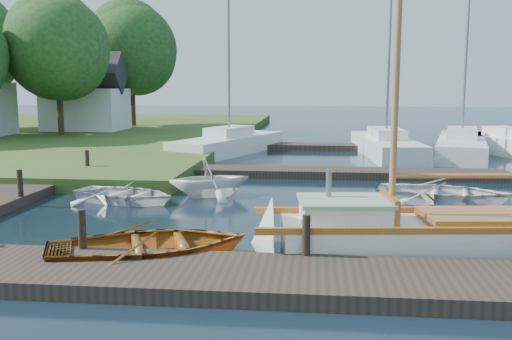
# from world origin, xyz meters

# --- Properties ---
(ground) EXTENTS (160.00, 160.00, 0.00)m
(ground) POSITION_xyz_m (0.00, 0.00, 0.00)
(ground) COLOR black
(ground) RESTS_ON ground
(near_dock) EXTENTS (18.00, 2.20, 0.30)m
(near_dock) POSITION_xyz_m (0.00, -6.00, 0.15)
(near_dock) COLOR #302720
(near_dock) RESTS_ON ground
(left_dock) EXTENTS (2.20, 18.00, 0.30)m
(left_dock) POSITION_xyz_m (-8.00, 2.00, 0.15)
(left_dock) COLOR #302720
(left_dock) RESTS_ON ground
(far_dock) EXTENTS (14.00, 1.60, 0.30)m
(far_dock) POSITION_xyz_m (2.00, 6.50, 0.15)
(far_dock) COLOR #302720
(far_dock) RESTS_ON ground
(pontoon) EXTENTS (30.00, 1.60, 0.30)m
(pontoon) POSITION_xyz_m (10.00, 16.00, 0.15)
(pontoon) COLOR #302720
(pontoon) RESTS_ON ground
(mooring_post_1) EXTENTS (0.16, 0.16, 0.80)m
(mooring_post_1) POSITION_xyz_m (-3.00, -5.00, 0.70)
(mooring_post_1) COLOR black
(mooring_post_1) RESTS_ON near_dock
(mooring_post_2) EXTENTS (0.16, 0.16, 0.80)m
(mooring_post_2) POSITION_xyz_m (1.50, -5.00, 0.70)
(mooring_post_2) COLOR black
(mooring_post_2) RESTS_ON near_dock
(mooring_post_4) EXTENTS (0.16, 0.16, 0.80)m
(mooring_post_4) POSITION_xyz_m (-7.00, 0.00, 0.70)
(mooring_post_4) COLOR black
(mooring_post_4) RESTS_ON left_dock
(mooring_post_5) EXTENTS (0.16, 0.16, 0.80)m
(mooring_post_5) POSITION_xyz_m (-7.00, 5.00, 0.70)
(mooring_post_5) COLOR black
(mooring_post_5) RESTS_ON left_dock
(sailboat) EXTENTS (7.32, 2.75, 9.83)m
(sailboat) POSITION_xyz_m (3.64, -3.67, 0.34)
(sailboat) COLOR silver
(sailboat) RESTS_ON ground
(dinghy) EXTENTS (4.87, 4.23, 0.84)m
(dinghy) POSITION_xyz_m (-1.69, -4.69, 0.42)
(dinghy) COLOR brown
(dinghy) RESTS_ON ground
(tender_a) EXTENTS (3.85, 3.22, 0.68)m
(tender_a) POSITION_xyz_m (-4.16, 0.91, 0.34)
(tender_a) COLOR silver
(tender_a) RESTS_ON ground
(tender_b) EXTENTS (3.29, 3.11, 1.37)m
(tender_b) POSITION_xyz_m (-1.71, 2.08, 0.69)
(tender_b) COLOR silver
(tender_b) RESTS_ON ground
(tender_c) EXTENTS (4.49, 3.65, 0.82)m
(tender_c) POSITION_xyz_m (5.54, 1.84, 0.41)
(tender_c) COLOR silver
(tender_c) RESTS_ON ground
(marina_boat_0) EXTENTS (5.18, 8.68, 10.60)m
(marina_boat_0) POSITION_xyz_m (-2.82, 13.55, 0.57)
(marina_boat_0) COLOR silver
(marina_boat_0) RESTS_ON ground
(marina_boat_2) EXTENTS (3.00, 8.82, 10.95)m
(marina_boat_2) POSITION_xyz_m (5.21, 13.42, 0.57)
(marina_boat_2) COLOR silver
(marina_boat_2) RESTS_ON ground
(marina_boat_3) EXTENTS (4.38, 9.65, 12.77)m
(marina_boat_3) POSITION_xyz_m (9.02, 13.95, 0.58)
(marina_boat_3) COLOR silver
(marina_boat_3) RESTS_ON ground
(house_c) EXTENTS (5.25, 4.00, 5.28)m
(house_c) POSITION_xyz_m (-14.00, 22.00, 2.58)
(house_c) COLOR silver
(house_c) RESTS_ON shore
(tree_3) EXTENTS (6.41, 6.38, 8.74)m
(tree_3) POSITION_xyz_m (-14.00, 18.05, 5.81)
(tree_3) COLOR #332114
(tree_3) RESTS_ON shore
(tree_7) EXTENTS (6.83, 6.83, 9.38)m
(tree_7) POSITION_xyz_m (-12.00, 26.05, 6.20)
(tree_7) COLOR #332114
(tree_7) RESTS_ON shore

